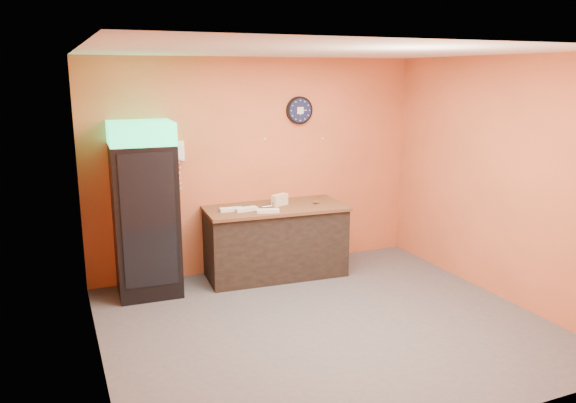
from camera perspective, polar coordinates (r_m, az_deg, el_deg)
floor at (r=6.11m, az=3.75°, el=-12.28°), size 4.50×4.50×0.00m
back_wall at (r=7.46m, az=-3.06°, el=3.66°), size 4.50×0.02×2.80m
left_wall at (r=5.06m, az=-19.36°, el=-1.49°), size 0.02×4.00×2.80m
right_wall at (r=6.96m, az=20.70°, el=2.17°), size 0.02×4.00×2.80m
ceiling at (r=5.53m, az=4.18°, el=14.99°), size 4.50×4.00×0.02m
beverage_cooler at (r=6.78m, az=-14.23°, el=-1.06°), size 0.75×0.77×2.06m
prep_counter at (r=7.34m, az=-1.34°, el=-4.14°), size 1.82×0.91×0.89m
wall_clock at (r=7.57m, az=1.17°, el=9.24°), size 0.37×0.06×0.37m
wall_phone at (r=7.08m, az=-11.06°, el=5.08°), size 0.13×0.11×0.24m
butcher_paper at (r=7.22m, az=-1.36°, el=-0.63°), size 1.85×0.98×0.04m
sub_roll_stack at (r=7.23m, az=-0.84°, el=0.16°), size 0.25×0.17×0.15m
wrapped_sandwich_left at (r=6.99m, az=-4.28°, el=-0.78°), size 0.30×0.15×0.04m
wrapped_sandwich_mid at (r=6.89m, az=-2.05°, el=-0.95°), size 0.30×0.18×0.04m
wrapped_sandwich_right at (r=6.99m, az=-5.80°, el=-0.81°), size 0.29×0.14×0.04m
kitchen_tool at (r=7.18m, az=-1.39°, el=-0.27°), size 0.07×0.07×0.07m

